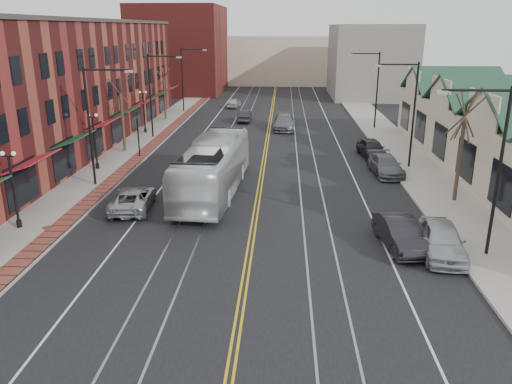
# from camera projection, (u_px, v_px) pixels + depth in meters

# --- Properties ---
(ground) EXTENTS (160.00, 160.00, 0.00)m
(ground) POSITION_uv_depth(u_px,v_px,m) (239.00, 317.00, 19.13)
(ground) COLOR black
(ground) RESTS_ON ground
(sidewalk_left) EXTENTS (4.00, 120.00, 0.15)m
(sidewalk_left) POSITION_uv_depth(u_px,v_px,m) (108.00, 169.00, 38.70)
(sidewalk_left) COLOR gray
(sidewalk_left) RESTS_ON ground
(sidewalk_right) EXTENTS (4.00, 120.00, 0.15)m
(sidewalk_right) POSITION_uv_depth(u_px,v_px,m) (422.00, 174.00, 37.43)
(sidewalk_right) COLOR gray
(sidewalk_right) RESTS_ON ground
(building_left) EXTENTS (10.00, 50.00, 11.00)m
(building_left) POSITION_uv_depth(u_px,v_px,m) (51.00, 88.00, 44.00)
(building_left) COLOR maroon
(building_left) RESTS_ON ground
(building_right) EXTENTS (8.00, 36.00, 4.60)m
(building_right) POSITION_uv_depth(u_px,v_px,m) (508.00, 146.00, 36.42)
(building_right) COLOR beige
(building_right) RESTS_ON ground
(backdrop_left) EXTENTS (14.00, 18.00, 14.00)m
(backdrop_left) POSITION_uv_depth(u_px,v_px,m) (181.00, 50.00, 84.13)
(backdrop_left) COLOR maroon
(backdrop_left) RESTS_ON ground
(backdrop_mid) EXTENTS (22.00, 14.00, 9.00)m
(backdrop_mid) POSITION_uv_depth(u_px,v_px,m) (277.00, 60.00, 98.29)
(backdrop_mid) COLOR beige
(backdrop_mid) RESTS_ON ground
(backdrop_right) EXTENTS (12.00, 16.00, 11.00)m
(backdrop_right) POSITION_uv_depth(u_px,v_px,m) (370.00, 61.00, 78.23)
(backdrop_right) COLOR slate
(backdrop_right) RESTS_ON ground
(streetlight_l_1) EXTENTS (3.33, 0.25, 8.00)m
(streetlight_l_1) POSITION_uv_depth(u_px,v_px,m) (95.00, 115.00, 33.30)
(streetlight_l_1) COLOR black
(streetlight_l_1) RESTS_ON sidewalk_left
(streetlight_l_2) EXTENTS (3.33, 0.25, 8.00)m
(streetlight_l_2) POSITION_uv_depth(u_px,v_px,m) (154.00, 87.00, 48.47)
(streetlight_l_2) COLOR black
(streetlight_l_2) RESTS_ON sidewalk_left
(streetlight_l_3) EXTENTS (3.33, 0.25, 8.00)m
(streetlight_l_3) POSITION_uv_depth(u_px,v_px,m) (186.00, 73.00, 63.64)
(streetlight_l_3) COLOR black
(streetlight_l_3) RESTS_ON sidewalk_left
(streetlight_r_0) EXTENTS (3.33, 0.25, 8.00)m
(streetlight_r_0) POSITION_uv_depth(u_px,v_px,m) (491.00, 156.00, 22.66)
(streetlight_r_0) COLOR black
(streetlight_r_0) RESTS_ON sidewalk_right
(streetlight_r_1) EXTENTS (3.33, 0.25, 8.00)m
(streetlight_r_1) POSITION_uv_depth(u_px,v_px,m) (409.00, 104.00, 37.82)
(streetlight_r_1) COLOR black
(streetlight_r_1) RESTS_ON sidewalk_right
(streetlight_r_2) EXTENTS (3.33, 0.25, 8.00)m
(streetlight_r_2) POSITION_uv_depth(u_px,v_px,m) (373.00, 82.00, 52.99)
(streetlight_r_2) COLOR black
(streetlight_r_2) RESTS_ON sidewalk_right
(lamppost_l_1) EXTENTS (0.84, 0.28, 4.27)m
(lamppost_l_1) POSITION_uv_depth(u_px,v_px,m) (14.00, 192.00, 26.70)
(lamppost_l_1) COLOR black
(lamppost_l_1) RESTS_ON sidewalk_left
(lamppost_l_2) EXTENTS (0.84, 0.28, 4.27)m
(lamppost_l_2) POSITION_uv_depth(u_px,v_px,m) (95.00, 143.00, 38.07)
(lamppost_l_2) COLOR black
(lamppost_l_2) RESTS_ON sidewalk_left
(lamppost_l_3) EXTENTS (0.84, 0.28, 4.27)m
(lamppost_l_3) POSITION_uv_depth(u_px,v_px,m) (144.00, 113.00, 51.34)
(lamppost_l_3) COLOR black
(lamppost_l_3) RESTS_ON sidewalk_left
(tree_left_near) EXTENTS (1.78, 1.37, 6.48)m
(tree_left_near) POSITION_uv_depth(u_px,v_px,m) (122.00, 113.00, 43.33)
(tree_left_near) COLOR #382B21
(tree_left_near) RESTS_ON sidewalk_left
(tree_left_far) EXTENTS (1.66, 1.28, 6.02)m
(tree_left_far) POSITION_uv_depth(u_px,v_px,m) (164.00, 93.00, 58.57)
(tree_left_far) COLOR #382B21
(tree_left_far) RESTS_ON sidewalk_left
(tree_right_mid) EXTENTS (1.90, 1.46, 6.93)m
(tree_right_mid) POSITION_uv_depth(u_px,v_px,m) (461.00, 144.00, 30.56)
(tree_right_mid) COLOR #382B21
(tree_right_mid) RESTS_ON sidewalk_right
(manhole_far) EXTENTS (0.60, 0.60, 0.02)m
(manhole_far) POSITION_uv_depth(u_px,v_px,m) (48.00, 228.00, 27.26)
(manhole_far) COLOR #592D19
(manhole_far) RESTS_ON sidewalk_left
(traffic_signal) EXTENTS (0.18, 0.15, 3.80)m
(traffic_signal) POSITION_uv_depth(u_px,v_px,m) (138.00, 131.00, 41.70)
(traffic_signal) COLOR black
(traffic_signal) RESTS_ON sidewalk_left
(transit_bus) EXTENTS (3.79, 12.98, 3.57)m
(transit_bus) POSITION_uv_depth(u_px,v_px,m) (213.00, 168.00, 32.78)
(transit_bus) COLOR silver
(transit_bus) RESTS_ON ground
(parked_suv) EXTENTS (2.81, 5.22, 1.39)m
(parked_suv) POSITION_uv_depth(u_px,v_px,m) (133.00, 199.00, 30.23)
(parked_suv) COLOR #9C9DA2
(parked_suv) RESTS_ON ground
(parked_car_a) EXTENTS (2.38, 4.92, 1.62)m
(parked_car_a) POSITION_uv_depth(u_px,v_px,m) (442.00, 240.00, 24.07)
(parked_car_a) COLOR #A4A7AC
(parked_car_a) RESTS_ON ground
(parked_car_b) EXTENTS (2.15, 4.73, 1.51)m
(parked_car_b) POSITION_uv_depth(u_px,v_px,m) (400.00, 233.00, 24.98)
(parked_car_b) COLOR black
(parked_car_b) RESTS_ON ground
(parked_car_c) EXTENTS (2.37, 5.05, 1.43)m
(parked_car_c) POSITION_uv_depth(u_px,v_px,m) (386.00, 165.00, 37.46)
(parked_car_c) COLOR #595A5F
(parked_car_c) RESTS_ON ground
(parked_car_d) EXTENTS (2.36, 4.73, 1.55)m
(parked_car_d) POSITION_uv_depth(u_px,v_px,m) (372.00, 148.00, 42.47)
(parked_car_d) COLOR black
(parked_car_d) RESTS_ON ground
(distant_car_left) EXTENTS (1.46, 4.08, 1.34)m
(distant_car_left) POSITION_uv_depth(u_px,v_px,m) (245.00, 116.00, 58.44)
(distant_car_left) COLOR black
(distant_car_left) RESTS_ON ground
(distant_car_right) EXTENTS (2.35, 5.59, 1.61)m
(distant_car_right) POSITION_uv_depth(u_px,v_px,m) (284.00, 122.00, 53.93)
(distant_car_right) COLOR slate
(distant_car_right) RESTS_ON ground
(distant_car_far) EXTENTS (1.86, 3.89, 1.28)m
(distant_car_far) POSITION_uv_depth(u_px,v_px,m) (234.00, 103.00, 68.68)
(distant_car_far) COLOR #B2B4B9
(distant_car_far) RESTS_ON ground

